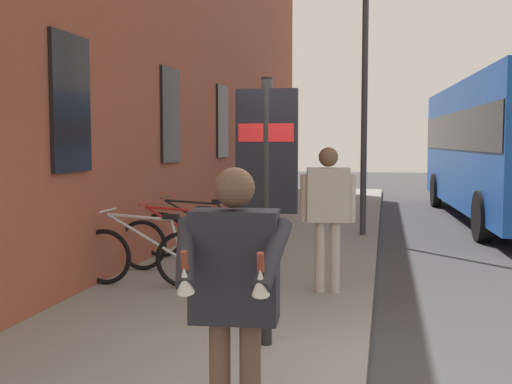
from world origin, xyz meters
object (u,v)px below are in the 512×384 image
(city_bus, at_px, (507,143))
(bicycle_nearest_sign, at_px, (178,244))
(transit_info_sign, at_px, (267,168))
(tourist_with_hotdogs, at_px, (234,284))
(bicycle_mid_rack, at_px, (144,256))
(bicycle_under_window, at_px, (195,233))
(street_lamp, at_px, (365,72))
(pedestrian_crossing_street, at_px, (328,204))

(city_bus, bearing_deg, bicycle_nearest_sign, 143.83)
(transit_info_sign, height_order, tourist_with_hotdogs, transit_info_sign)
(bicycle_mid_rack, height_order, bicycle_nearest_sign, same)
(bicycle_under_window, height_order, city_bus, city_bus)
(bicycle_mid_rack, distance_m, street_lamp, 6.35)
(transit_info_sign, xyz_separation_m, city_bus, (10.79, -3.91, 0.20))
(pedestrian_crossing_street, relative_size, street_lamp, 0.33)
(street_lamp, bearing_deg, bicycle_nearest_sign, 149.44)
(bicycle_under_window, bearing_deg, bicycle_mid_rack, 178.24)
(street_lamp, bearing_deg, pedestrian_crossing_street, 177.04)
(bicycle_mid_rack, relative_size, transit_info_sign, 0.74)
(bicycle_mid_rack, distance_m, bicycle_nearest_sign, 0.99)
(transit_info_sign, bearing_deg, bicycle_under_window, 25.27)
(bicycle_mid_rack, relative_size, bicycle_nearest_sign, 1.00)
(tourist_with_hotdogs, bearing_deg, city_bus, -15.91)
(bicycle_mid_rack, xyz_separation_m, city_bus, (8.82, -5.86, 1.41))
(bicycle_nearest_sign, xyz_separation_m, bicycle_under_window, (1.04, 0.07, 0.00))
(bicycle_under_window, relative_size, transit_info_sign, 0.74)
(transit_info_sign, bearing_deg, city_bus, -19.94)
(city_bus, height_order, street_lamp, street_lamp)
(tourist_with_hotdogs, bearing_deg, pedestrian_crossing_street, -1.84)
(transit_info_sign, height_order, city_bus, city_bus)
(city_bus, relative_size, tourist_with_hotdogs, 6.26)
(bicycle_nearest_sign, relative_size, tourist_with_hotdogs, 1.04)
(bicycle_nearest_sign, height_order, street_lamp, street_lamp)
(bicycle_mid_rack, relative_size, tourist_with_hotdogs, 1.04)
(transit_info_sign, bearing_deg, bicycle_mid_rack, 44.67)
(bicycle_mid_rack, distance_m, bicycle_under_window, 2.02)
(bicycle_under_window, xyz_separation_m, tourist_with_hotdogs, (-6.16, -2.11, 0.66))
(bicycle_nearest_sign, distance_m, tourist_with_hotdogs, 5.55)
(bicycle_mid_rack, height_order, pedestrian_crossing_street, pedestrian_crossing_street)
(bicycle_under_window, xyz_separation_m, pedestrian_crossing_street, (-1.87, -2.24, 0.69))
(bicycle_mid_rack, bearing_deg, city_bus, -33.61)
(tourist_with_hotdogs, bearing_deg, street_lamp, -2.44)
(bicycle_mid_rack, distance_m, city_bus, 10.68)
(bicycle_nearest_sign, height_order, pedestrian_crossing_street, pedestrian_crossing_street)
(bicycle_mid_rack, relative_size, bicycle_under_window, 1.00)
(tourist_with_hotdogs, bearing_deg, bicycle_mid_rack, 27.65)
(bicycle_mid_rack, distance_m, pedestrian_crossing_street, 2.41)
(bicycle_nearest_sign, height_order, tourist_with_hotdogs, tourist_with_hotdogs)
(city_bus, xyz_separation_m, tourist_with_hotdogs, (-12.96, 3.69, -0.75))
(bicycle_under_window, bearing_deg, street_lamp, -39.13)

